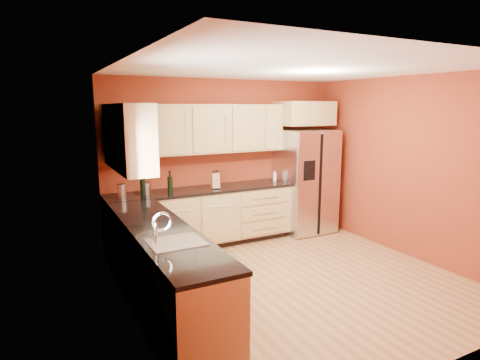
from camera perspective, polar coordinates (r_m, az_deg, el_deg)
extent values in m
plane|color=olive|center=(5.29, 7.60, -13.86)|extent=(4.00, 4.00, 0.00)
plane|color=white|center=(4.84, 8.37, 15.44)|extent=(4.00, 4.00, 0.00)
cube|color=maroon|center=(6.61, -2.10, 2.89)|extent=(4.00, 0.04, 2.60)
cube|color=maroon|center=(3.51, 27.24, -5.08)|extent=(4.00, 0.04, 2.60)
cube|color=maroon|center=(4.10, -15.51, -2.18)|extent=(0.04, 4.00, 2.60)
cube|color=maroon|center=(6.27, 23.08, 1.63)|extent=(0.04, 4.00, 2.60)
cube|color=tan|center=(6.30, -5.41, -5.52)|extent=(2.90, 0.60, 0.88)
cube|color=tan|center=(4.43, -11.07, -12.73)|extent=(0.60, 2.80, 0.88)
cube|color=black|center=(6.18, -5.45, -1.45)|extent=(2.90, 0.62, 0.04)
cube|color=black|center=(4.27, -11.15, -7.03)|extent=(0.62, 2.80, 0.04)
cube|color=tan|center=(6.31, -3.55, 7.30)|extent=(2.30, 0.33, 0.75)
cube|color=tan|center=(4.76, -15.71, 5.91)|extent=(0.33, 1.35, 0.75)
cube|color=tan|center=(5.72, -16.06, 6.59)|extent=(0.67, 0.67, 0.75)
cube|color=tan|center=(7.00, 9.13, 9.34)|extent=(0.92, 0.60, 0.40)
cube|color=#BCBCC1|center=(7.05, 9.22, -0.14)|extent=(0.90, 0.75, 1.78)
cube|color=white|center=(3.58, -13.70, 0.18)|extent=(0.03, 0.90, 1.00)
cylinder|color=#BCBCC1|center=(5.77, -16.45, -1.51)|extent=(0.14, 0.14, 0.20)
cylinder|color=#BCBCC1|center=(5.89, -13.13, -1.20)|extent=(0.13, 0.13, 0.18)
cube|color=#A87952|center=(6.18, -3.53, -0.12)|extent=(0.13, 0.12, 0.24)
cylinder|color=white|center=(6.81, 4.95, 0.60)|extent=(0.07, 0.07, 0.18)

